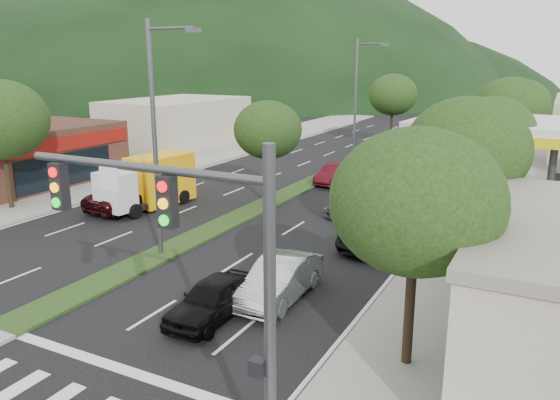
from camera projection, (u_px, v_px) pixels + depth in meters
The scene contains 26 objects.
sidewalk_right at pixel (503, 200), 33.29m from camera, with size 5.00×90.00×0.15m, color gray.
sidewalk_left at pixel (169, 164), 44.57m from camera, with size 6.00×90.00×0.15m, color gray.
median at pixel (331, 173), 41.40m from camera, with size 1.60×56.00×0.12m, color #1E3714.
traffic_signal at pixel (199, 256), 10.83m from camera, with size 6.12×0.40×7.00m.
shop_left at pixel (14, 154), 37.89m from camera, with size 10.15×12.00×4.00m.
bldg_left_far at pixel (177, 122), 54.42m from camera, with size 9.00×14.00×4.60m, color beige.
hill_far at pixel (170, 91), 147.42m from camera, with size 176.00×132.00×82.00m, color black.
tree_r_a at pixel (416, 202), 14.24m from camera, with size 4.60×4.60×6.63m.
tree_r_b at pixel (467, 150), 21.07m from camera, with size 4.80×4.80×6.94m.
tree_r_c at pixel (491, 133), 28.03m from camera, with size 4.40×4.40×6.48m.
tree_r_d at pixel (510, 109), 36.53m from camera, with size 5.00×5.00×7.17m.
tree_r_e at pixel (521, 103), 45.21m from camera, with size 4.60×4.60×6.71m.
tree_med_near at pixel (268, 130), 31.70m from camera, with size 4.00×4.00×6.02m.
tree_med_far at pixel (393, 95), 53.94m from camera, with size 4.80×4.80×6.94m.
tree_l_a at pixel (0, 120), 30.15m from camera, with size 5.20×5.20×7.25m.
streetlight_near at pixel (158, 130), 22.71m from camera, with size 2.60×0.25×10.00m.
streetlight_mid at pixel (358, 95), 44.23m from camera, with size 2.60×0.25×10.00m.
sedan_silver at pixel (280, 279), 19.58m from camera, with size 1.61×4.62×1.52m, color #B8BAC0.
suv_maroon at pixel (129, 197), 31.36m from camera, with size 2.45×5.31×1.48m, color black.
car_queue_a at pixel (213, 299), 18.16m from camera, with size 1.64×4.08×1.39m, color black.
car_queue_b at pixel (355, 202), 30.69m from camera, with size 1.80×4.42×1.28m, color #48474B.
car_queue_c at pixel (334, 174), 37.93m from camera, with size 1.43×4.10×1.35m, color #450B13.
car_queue_d at pixel (377, 232), 25.10m from camera, with size 2.31×5.00×1.39m, color black.
car_queue_e at pixel (361, 161), 42.76m from camera, with size 1.54×3.82×1.30m, color #54545A.
box_truck at pixel (152, 183), 31.75m from camera, with size 2.84×6.22×2.98m.
motorhome at pixel (435, 139), 45.05m from camera, with size 3.85×10.20×3.83m.
Camera 1 is at (15.12, -9.88, 8.43)m, focal length 35.00 mm.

